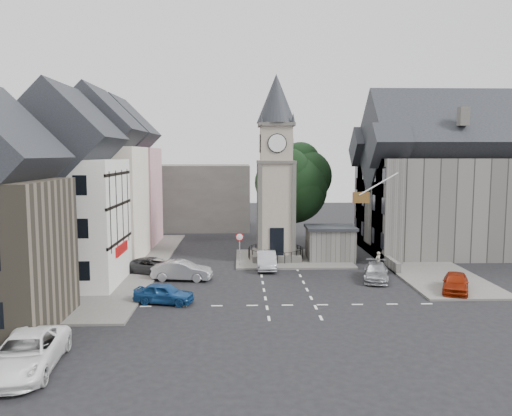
{
  "coord_description": "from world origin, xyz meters",
  "views": [
    {
      "loc": [
        -3.09,
        -35.69,
        9.4
      ],
      "look_at": [
        -1.84,
        5.0,
        4.97
      ],
      "focal_mm": 35.0,
      "sensor_mm": 36.0,
      "label": 1
    }
  ],
  "objects_px": {
    "pedestrian": "(378,261)",
    "car_west_blue": "(164,293)",
    "car_east_red": "(456,283)",
    "clock_tower": "(276,169)",
    "stone_shelter": "(330,243)"
  },
  "relations": [
    {
      "from": "stone_shelter",
      "to": "car_west_blue",
      "type": "height_order",
      "value": "stone_shelter"
    },
    {
      "from": "clock_tower",
      "to": "car_west_blue",
      "type": "relative_size",
      "value": 4.28
    },
    {
      "from": "car_west_blue",
      "to": "stone_shelter",
      "type": "bearing_deg",
      "value": -33.54
    },
    {
      "from": "stone_shelter",
      "to": "car_west_blue",
      "type": "bearing_deg",
      "value": -135.96
    },
    {
      "from": "stone_shelter",
      "to": "pedestrian",
      "type": "xyz_separation_m",
      "value": [
        3.2,
        -3.89,
        -0.78
      ]
    },
    {
      "from": "car_east_red",
      "to": "clock_tower",
      "type": "bearing_deg",
      "value": 160.73
    },
    {
      "from": "clock_tower",
      "to": "stone_shelter",
      "type": "height_order",
      "value": "clock_tower"
    },
    {
      "from": "clock_tower",
      "to": "car_west_blue",
      "type": "bearing_deg",
      "value": -121.81
    },
    {
      "from": "stone_shelter",
      "to": "car_west_blue",
      "type": "relative_size",
      "value": 1.13
    },
    {
      "from": "pedestrian",
      "to": "car_west_blue",
      "type": "bearing_deg",
      "value": -6.91
    },
    {
      "from": "car_west_blue",
      "to": "pedestrian",
      "type": "bearing_deg",
      "value": -49.7
    },
    {
      "from": "car_west_blue",
      "to": "car_east_red",
      "type": "xyz_separation_m",
      "value": [
        19.45,
        1.83,
        0.04
      ]
    },
    {
      "from": "clock_tower",
      "to": "stone_shelter",
      "type": "bearing_deg",
      "value": -5.84
    },
    {
      "from": "car_east_red",
      "to": "car_west_blue",
      "type": "bearing_deg",
      "value": -150.18
    },
    {
      "from": "car_west_blue",
      "to": "pedestrian",
      "type": "xyz_separation_m",
      "value": [
        15.95,
        8.44,
        0.12
      ]
    }
  ]
}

